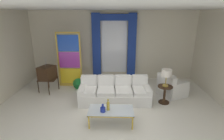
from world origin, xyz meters
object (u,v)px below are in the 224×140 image
peacock_figurine (78,84)px  round_side_table (165,93)px  vintage_tv (47,73)px  table_lamp_brass (167,74)px  armchair_white (171,88)px  coffee_table (111,111)px  stained_glass_divider (69,61)px  couch_white_long (115,92)px  bottle_blue_decanter (103,109)px  bottle_crystal_tall (108,106)px

peacock_figurine → round_side_table: round_side_table is taller
vintage_tv → table_lamp_brass: vintage_tv is taller
vintage_tv → armchair_white: 4.61m
coffee_table → stained_glass_divider: size_ratio=0.54×
vintage_tv → table_lamp_brass: bearing=-10.7°
vintage_tv → round_side_table: (4.19, -0.80, -0.37)m
couch_white_long → armchair_white: bearing=13.2°
vintage_tv → coffee_table: bearing=-39.2°
stained_glass_divider → coffee_table: bearing=-55.9°
couch_white_long → armchair_white: couch_white_long is taller
coffee_table → bottle_blue_decanter: 0.26m
round_side_table → couch_white_long: bearing=176.3°
couch_white_long → round_side_table: (1.66, -0.11, 0.05)m
bottle_blue_decanter → round_side_table: bottle_blue_decanter is taller
armchair_white → peacock_figurine: bearing=174.0°
bottle_blue_decanter → peacock_figurine: size_ratio=0.38×
bottle_blue_decanter → armchair_white: armchair_white is taller
bottle_crystal_tall → armchair_white: bearing=39.3°
peacock_figurine → table_lamp_brass: size_ratio=1.05×
bottle_blue_decanter → round_side_table: 2.34m
vintage_tv → stained_glass_divider: bearing=37.8°
bottle_blue_decanter → table_lamp_brass: (1.94, 1.31, 0.54)m
couch_white_long → armchair_white: size_ratio=2.19×
bottle_crystal_tall → table_lamp_brass: bearing=33.9°
bottle_blue_decanter → armchair_white: 3.01m
bottle_blue_decanter → stained_glass_divider: bearing=119.9°
armchair_white → stained_glass_divider: (-3.87, 0.77, 0.77)m
coffee_table → bottle_crystal_tall: bearing=-176.9°
bottle_blue_decanter → bottle_crystal_tall: bearing=36.2°
armchair_white → stained_glass_divider: 4.02m
peacock_figurine → bottle_crystal_tall: bearing=-59.2°
vintage_tv → peacock_figurine: (1.09, 0.16, -0.51)m
coffee_table → stained_glass_divider: (-1.74, 2.56, 0.69)m
armchair_white → bottle_crystal_tall: bearing=-140.7°
coffee_table → vintage_tv: size_ratio=0.89×
bottle_blue_decanter → bottle_crystal_tall: size_ratio=0.71×
stained_glass_divider → table_lamp_brass: bearing=-21.3°
vintage_tv → couch_white_long: bearing=-15.2°
bottle_crystal_tall → peacock_figurine: size_ratio=0.53×
vintage_tv → bottle_blue_decanter: bearing=-43.0°
round_side_table → table_lamp_brass: 0.67m
peacock_figurine → table_lamp_brass: bearing=-17.1°
couch_white_long → table_lamp_brass: 1.81m
bottle_blue_decanter → round_side_table: size_ratio=0.38×
vintage_tv → round_side_table: vintage_tv is taller
couch_white_long → bottle_blue_decanter: bearing=-101.2°
stained_glass_divider → round_side_table: stained_glass_divider is taller
coffee_table → vintage_tv: (-2.46, 2.01, 0.36)m
bottle_blue_decanter → table_lamp_brass: bearing=34.0°
stained_glass_divider → round_side_table: size_ratio=3.70×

